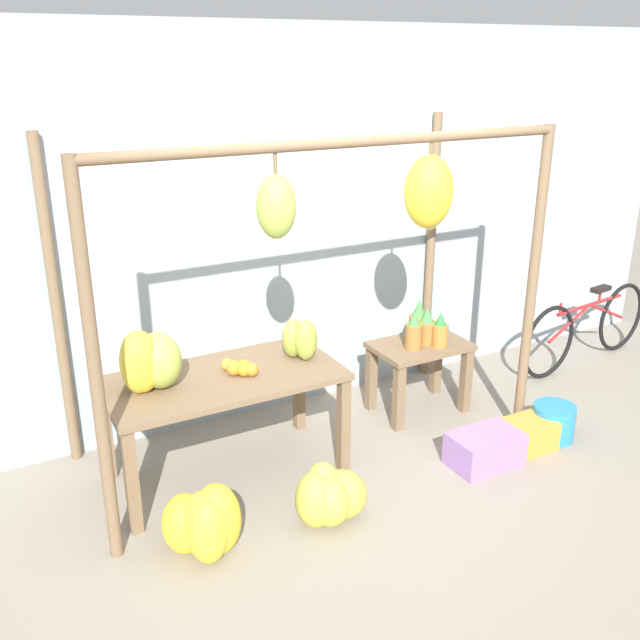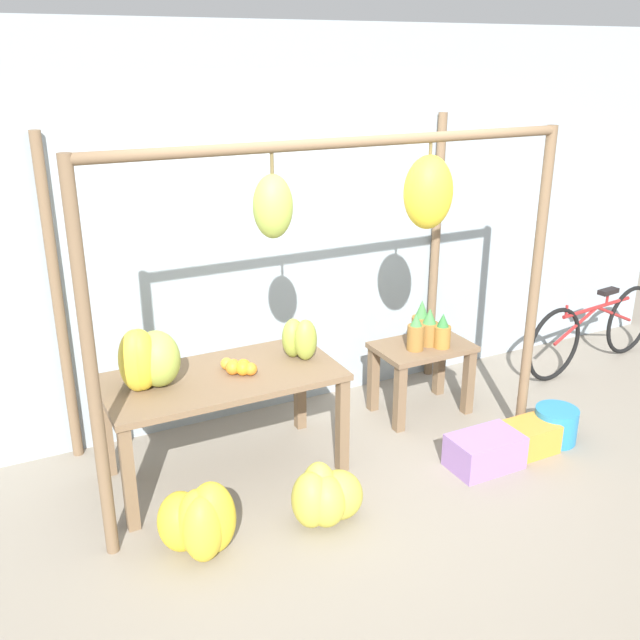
% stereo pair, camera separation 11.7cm
% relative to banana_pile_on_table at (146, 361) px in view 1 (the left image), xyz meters
% --- Properties ---
extents(ground_plane, '(20.00, 20.00, 0.00)m').
position_rel_banana_pile_on_table_xyz_m(ground_plane, '(1.08, -0.68, -0.89)').
color(ground_plane, gray).
extents(shop_wall_back, '(8.00, 0.08, 2.80)m').
position_rel_banana_pile_on_table_xyz_m(shop_wall_back, '(1.08, 0.73, 0.51)').
color(shop_wall_back, '#99A8B2').
rests_on(shop_wall_back, ground_plane).
extents(stall_awning, '(2.99, 1.31, 2.17)m').
position_rel_banana_pile_on_table_xyz_m(stall_awning, '(1.20, -0.27, 0.67)').
color(stall_awning, brown).
rests_on(stall_awning, ground_plane).
extents(display_table_main, '(1.48, 0.74, 0.70)m').
position_rel_banana_pile_on_table_xyz_m(display_table_main, '(0.46, -0.03, -0.28)').
color(display_table_main, brown).
rests_on(display_table_main, ground_plane).
extents(display_table_side, '(0.72, 0.47, 0.55)m').
position_rel_banana_pile_on_table_xyz_m(display_table_side, '(2.08, 0.10, -0.47)').
color(display_table_side, brown).
rests_on(display_table_side, ground_plane).
extents(banana_pile_on_table, '(0.42, 0.35, 0.39)m').
position_rel_banana_pile_on_table_xyz_m(banana_pile_on_table, '(0.00, 0.00, 0.00)').
color(banana_pile_on_table, '#9EB247').
rests_on(banana_pile_on_table, display_table_main).
extents(orange_pile, '(0.18, 0.23, 0.09)m').
position_rel_banana_pile_on_table_xyz_m(orange_pile, '(0.56, -0.06, -0.14)').
color(orange_pile, orange).
rests_on(orange_pile, display_table_main).
extents(pineapple_cluster, '(0.33, 0.33, 0.31)m').
position_rel_banana_pile_on_table_xyz_m(pineapple_cluster, '(2.11, 0.10, -0.21)').
color(pineapple_cluster, olive).
rests_on(pineapple_cluster, display_table_side).
extents(banana_pile_ground_left, '(0.47, 0.49, 0.44)m').
position_rel_banana_pile_on_table_xyz_m(banana_pile_ground_left, '(0.05, -0.74, -0.70)').
color(banana_pile_ground_left, yellow).
rests_on(banana_pile_ground_left, ground_plane).
extents(banana_pile_ground_right, '(0.52, 0.38, 0.37)m').
position_rel_banana_pile_on_table_xyz_m(banana_pile_ground_right, '(0.79, -0.80, -0.72)').
color(banana_pile_ground_right, gold).
rests_on(banana_pile_ground_right, ground_plane).
extents(fruit_crate_white, '(0.47, 0.30, 0.23)m').
position_rel_banana_pile_on_table_xyz_m(fruit_crate_white, '(2.01, -0.75, -0.77)').
color(fruit_crate_white, '#9970B7').
rests_on(fruit_crate_white, ground_plane).
extents(blue_bucket, '(0.30, 0.30, 0.25)m').
position_rel_banana_pile_on_table_xyz_m(blue_bucket, '(2.68, -0.71, -0.76)').
color(blue_bucket, teal).
rests_on(blue_bucket, ground_plane).
extents(parked_bicycle, '(1.67, 0.25, 0.69)m').
position_rel_banana_pile_on_table_xyz_m(parked_bicycle, '(3.90, 0.13, -0.55)').
color(parked_bicycle, black).
rests_on(parked_bicycle, ground_plane).
extents(papaya_pile, '(0.24, 0.26, 0.28)m').
position_rel_banana_pile_on_table_xyz_m(papaya_pile, '(1.00, -0.01, -0.05)').
color(papaya_pile, '#93A33D').
rests_on(papaya_pile, display_table_main).
extents(fruit_crate_purple, '(0.43, 0.27, 0.21)m').
position_rel_banana_pile_on_table_xyz_m(fruit_crate_purple, '(2.38, -0.73, -0.78)').
color(fruit_crate_purple, orange).
rests_on(fruit_crate_purple, ground_plane).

